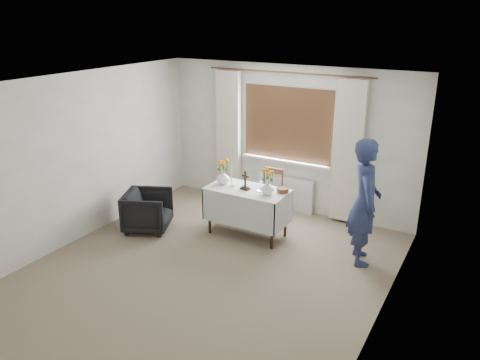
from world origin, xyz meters
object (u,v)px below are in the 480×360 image
Objects in this scene: flower_vase_right at (267,188)px; altar_table at (247,212)px; person at (365,202)px; wooden_chair at (269,194)px; flower_vase_left at (223,177)px; wooden_cross at (245,180)px; armchair at (148,211)px.

altar_table is at bearing 173.36° from flower_vase_right.
altar_table is 0.70× the size of person.
flower_vase_right is at bearing -6.64° from altar_table.
person reaches higher than flower_vase_right.
person is at bearing 2.40° from altar_table.
wooden_chair is at bearing 44.52° from person.
wooden_cross is at bearing -6.66° from flower_vase_left.
altar_table is at bearing -91.72° from armchair.
wooden_cross is 1.37× the size of flower_vase_left.
armchair is at bearing -157.57° from altar_table.
person is (1.76, 0.07, 0.50)m from altar_table.
flower_vase_left is at bearing 177.66° from altar_table.
armchair is at bearing -145.65° from wooden_cross.
flower_vase_left is (-2.20, -0.06, -0.01)m from person.
flower_vase_left is at bearing -173.98° from wooden_cross.
flower_vase_right is at bearing 11.07° from wooden_cross.
wooden_cross is at bearing 178.39° from flower_vase_right.
flower_vase_right is (-1.40, -0.12, -0.02)m from person.
armchair is at bearing -138.15° from wooden_chair.
armchair is at bearing 77.25° from person.
armchair is 1.67m from wooden_cross.
person is 8.56× the size of flower_vase_right.
flower_vase_left is 0.80m from flower_vase_right.
wooden_cross is (-1.78, -0.10, 0.03)m from person.
flower_vase_right is at bearing -96.97° from armchair.
flower_vase_left is (-0.44, -0.73, 0.45)m from wooden_chair.
wooden_cross reaches higher than wooden_chair.
altar_table is 5.83× the size of flower_vase_left.
flower_vase_right is (0.36, -0.79, 0.44)m from wooden_chair.
flower_vase_left reaches higher than flower_vase_right.
wooden_cross is at bearing -123.92° from altar_table.
flower_vase_left reaches higher than armchair.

